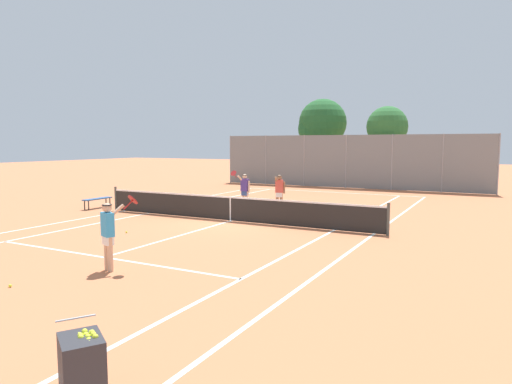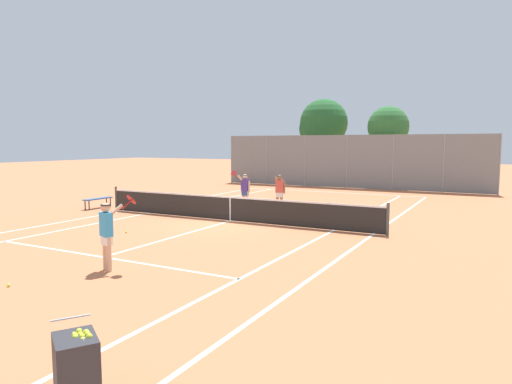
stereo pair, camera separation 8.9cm
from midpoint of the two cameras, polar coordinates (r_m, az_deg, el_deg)
name	(u,v)px [view 2 (the right image)]	position (r m, az deg, el deg)	size (l,w,h in m)	color
ground_plane	(230,221)	(17.61, -3.08, -3.64)	(120.00, 120.00, 0.00)	#C67047
court_line_markings	(230,221)	(17.61, -3.08, -3.63)	(11.10, 23.90, 0.01)	silver
tennis_net	(230,208)	(17.53, -3.09, -2.00)	(12.00, 0.10, 1.07)	#474C47
ball_cart	(76,364)	(5.72, -21.10, -19.47)	(0.77, 0.73, 0.96)	#2D2D33
player_near_side	(107,232)	(11.17, -17.91, -4.73)	(0.84, 0.69, 1.77)	#D8A884
player_far_left	(245,189)	(20.68, -1.28, 0.40)	(0.70, 0.72, 1.77)	beige
player_far_right	(279,190)	(20.12, 3.08, 0.19)	(0.44, 0.56, 1.60)	#936B4C
loose_tennis_ball_0	(314,222)	(17.25, 7.35, -3.77)	(0.07, 0.07, 0.07)	#D1DB33
loose_tennis_ball_1	(9,285)	(10.92, -28.32, -10.24)	(0.07, 0.07, 0.07)	#D1DB33
loose_tennis_ball_2	(126,232)	(15.86, -15.78, -4.82)	(0.07, 0.07, 0.07)	#D1DB33
courtside_bench	(98,199)	(22.25, -19.05, -0.87)	(0.36, 1.50, 0.47)	#33598C
back_fence	(347,161)	(31.19, 11.38, 3.77)	(18.17, 0.08, 3.57)	gray
tree_behind_left	(322,125)	(35.63, 8.28, 8.35)	(3.65, 3.65, 6.38)	brown
tree_behind_right	(389,128)	(32.46, 16.31, 7.70)	(2.76, 2.76, 5.51)	brown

